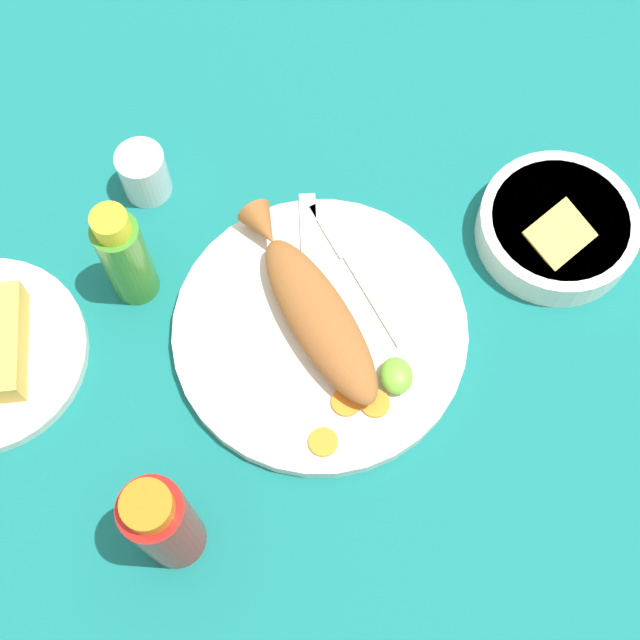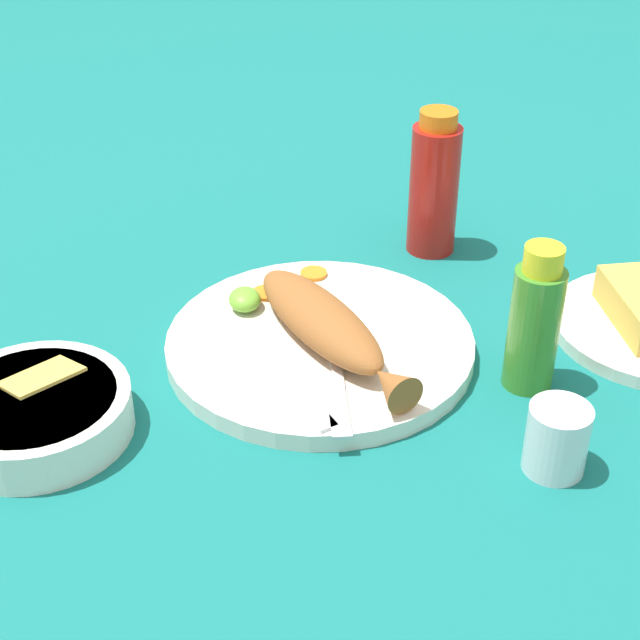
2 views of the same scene
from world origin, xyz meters
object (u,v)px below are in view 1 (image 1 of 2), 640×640
(fried_fish, at_px, (314,309))
(fork_near, at_px, (306,260))
(hot_sauce_bottle_red, at_px, (164,524))
(hot_sauce_bottle_green, at_px, (125,256))
(fork_far, at_px, (352,263))
(main_plate, at_px, (320,331))
(guacamole_bowl, at_px, (557,227))
(salt_cup, at_px, (144,175))

(fried_fish, distance_m, fork_near, 0.07)
(hot_sauce_bottle_red, bearing_deg, hot_sauce_bottle_green, -173.53)
(fork_far, relative_size, hot_sauce_bottle_red, 1.05)
(main_plate, height_order, fork_near, fork_near)
(hot_sauce_bottle_green, bearing_deg, fried_fish, 70.63)
(fried_fish, bearing_deg, main_plate, -0.00)
(fork_near, distance_m, guacamole_bowl, 0.27)
(salt_cup, bearing_deg, hot_sauce_bottle_red, 2.28)
(main_plate, relative_size, fork_near, 1.62)
(main_plate, bearing_deg, salt_cup, -138.56)
(main_plate, xyz_separation_m, fork_far, (-0.07, 0.04, 0.01))
(main_plate, relative_size, hot_sauce_bottle_green, 2.07)
(fried_fish, bearing_deg, hot_sauce_bottle_green, -132.77)
(salt_cup, bearing_deg, fried_fish, 42.39)
(main_plate, height_order, fried_fish, fried_fish)
(hot_sauce_bottle_green, relative_size, salt_cup, 2.36)
(hot_sauce_bottle_green, distance_m, salt_cup, 0.13)
(hot_sauce_bottle_green, height_order, guacamole_bowl, hot_sauce_bottle_green)
(hot_sauce_bottle_red, height_order, salt_cup, hot_sauce_bottle_red)
(fork_near, bearing_deg, fork_far, -95.70)
(guacamole_bowl, bearing_deg, fork_far, -85.40)
(fork_near, distance_m, hot_sauce_bottle_red, 0.31)
(fried_fish, relative_size, salt_cup, 3.93)
(fried_fish, relative_size, guacamole_bowl, 1.44)
(fork_far, bearing_deg, guacamole_bowl, -107.32)
(hot_sauce_bottle_red, bearing_deg, main_plate, 141.13)
(fork_near, height_order, salt_cup, salt_cup)
(salt_cup, bearing_deg, fork_far, 59.47)
(hot_sauce_bottle_green, bearing_deg, fork_near, 90.29)
(hot_sauce_bottle_red, xyz_separation_m, guacamole_bowl, (-0.28, 0.42, -0.06))
(hot_sauce_bottle_green, height_order, salt_cup, hot_sauce_bottle_green)
(fried_fish, xyz_separation_m, salt_cup, (-0.18, -0.17, -0.01))
(hot_sauce_bottle_green, xyz_separation_m, salt_cup, (-0.12, 0.02, -0.04))
(fork_near, relative_size, guacamole_bowl, 1.10)
(hot_sauce_bottle_red, bearing_deg, fork_far, 143.19)
(fried_fish, distance_m, salt_cup, 0.25)
(main_plate, xyz_separation_m, fork_near, (-0.08, -0.01, 0.01))
(hot_sauce_bottle_red, distance_m, guacamole_bowl, 0.51)
(fork_near, relative_size, hot_sauce_bottle_green, 1.28)
(fork_far, bearing_deg, hot_sauce_bottle_green, 66.40)
(hot_sauce_bottle_green, bearing_deg, salt_cup, 172.73)
(main_plate, relative_size, guacamole_bowl, 1.79)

